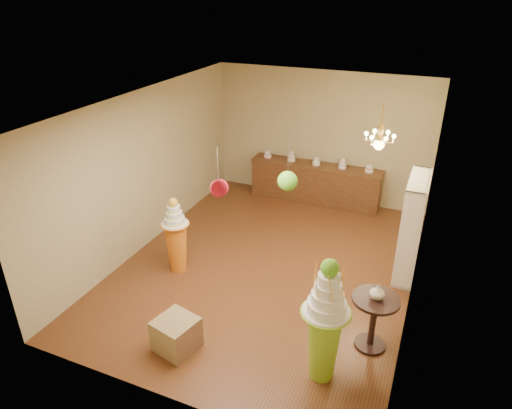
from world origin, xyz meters
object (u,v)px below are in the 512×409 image
at_px(pedestal_green, 325,329).
at_px(sideboard, 315,182).
at_px(round_table, 374,315).
at_px(pedestal_orange, 176,241).

distance_m(pedestal_green, sideboard, 5.36).
xyz_separation_m(pedestal_green, sideboard, (-1.60, 5.11, -0.29)).
relative_size(sideboard, round_table, 3.61).
distance_m(pedestal_orange, sideboard, 3.99).
bearing_deg(round_table, sideboard, 115.97).
bearing_deg(pedestal_orange, sideboard, 68.71).
distance_m(pedestal_green, round_table, 0.97).
height_order(pedestal_green, sideboard, pedestal_green).
bearing_deg(pedestal_green, pedestal_orange, 155.52).
xyz_separation_m(sideboard, round_table, (2.10, -4.31, 0.07)).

